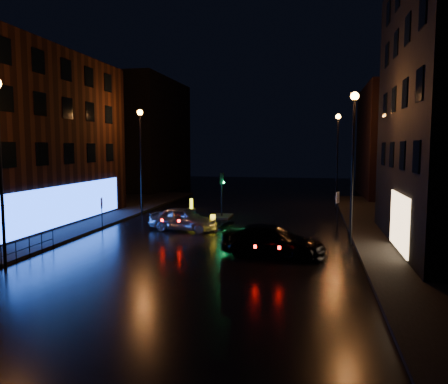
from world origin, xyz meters
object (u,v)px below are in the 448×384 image
(silver_hatchback, at_px, (183,219))
(bollard_far, at_px, (191,207))
(bollard_near, at_px, (213,227))
(road_sign_left, at_px, (102,206))
(dark_sedan, at_px, (273,241))
(traffic_signal, at_px, (222,211))
(road_sign_right, at_px, (338,200))

(silver_hatchback, bearing_deg, bollard_far, 20.08)
(bollard_near, relative_size, road_sign_left, 0.65)
(silver_hatchback, distance_m, dark_sedan, 8.50)
(traffic_signal, height_order, silver_hatchback, traffic_signal)
(dark_sedan, relative_size, bollard_near, 3.84)
(bollard_far, xyz_separation_m, road_sign_right, (12.00, -5.59, 1.56))
(traffic_signal, xyz_separation_m, bollard_far, (-3.43, 3.45, -0.29))
(traffic_signal, distance_m, road_sign_left, 9.46)
(bollard_far, bearing_deg, road_sign_right, -43.48)
(silver_hatchback, xyz_separation_m, bollard_near, (1.93, 0.22, -0.52))
(silver_hatchback, bearing_deg, road_sign_left, 106.20)
(traffic_signal, bearing_deg, bollard_near, -84.20)
(dark_sedan, distance_m, bollard_near, 7.37)
(traffic_signal, height_order, road_sign_left, traffic_signal)
(silver_hatchback, relative_size, road_sign_left, 2.10)
(silver_hatchback, xyz_separation_m, bollard_far, (-2.07, 9.21, -0.54))
(dark_sedan, distance_m, road_sign_left, 12.67)
(bollard_near, relative_size, road_sign_right, 0.58)
(traffic_signal, xyz_separation_m, bollard_near, (0.56, -5.54, -0.27))
(bollard_near, bearing_deg, traffic_signal, 108.81)
(bollard_near, bearing_deg, road_sign_right, 36.06)
(bollard_near, bearing_deg, bollard_far, 126.97)
(road_sign_right, bearing_deg, traffic_signal, 8.11)
(bollard_near, xyz_separation_m, bollard_far, (-4.00, 8.99, -0.02))
(bollard_near, distance_m, road_sign_right, 8.84)
(traffic_signal, xyz_separation_m, dark_sedan, (4.99, -11.41, 0.26))
(traffic_signal, bearing_deg, dark_sedan, -66.38)
(dark_sedan, bearing_deg, road_sign_left, 74.22)
(bollard_near, bearing_deg, silver_hatchback, -160.50)
(road_sign_left, bearing_deg, road_sign_right, -2.76)
(traffic_signal, distance_m, bollard_far, 4.88)
(bollard_near, distance_m, bollard_far, 9.84)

